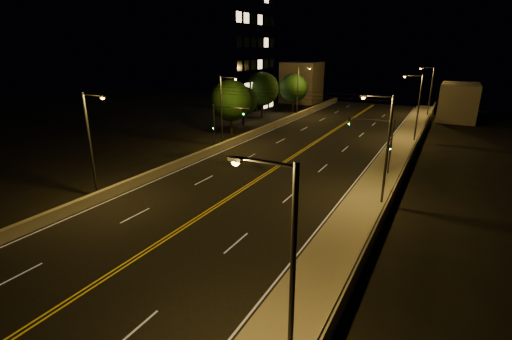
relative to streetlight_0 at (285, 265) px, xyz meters
The scene contains 25 objects.
ground 12.81m from the streetlight_0, 169.10° to the right, with size 160.00×160.00×0.00m, color black.
road 21.80m from the streetlight_0, 122.93° to the left, with size 18.00×120.00×0.02m, color black.
sidewalk 18.49m from the streetlight_0, 92.30° to the left, with size 3.60×120.00×0.30m, color gray.
curb 18.68m from the streetlight_0, 98.27° to the left, with size 0.14×120.00×0.15m, color gray.
parapet_wall 18.33m from the streetlight_0, 86.99° to the left, with size 0.30×120.00×1.00m, color gray.
jersey_barrier 27.65m from the streetlight_0, 139.25° to the left, with size 0.45×120.00×0.90m, color gray.
distant_building_right 64.49m from the streetlight_0, 85.57° to the left, with size 6.00×10.00×6.30m, color slate.
distant_building_left 77.33m from the streetlight_0, 110.84° to the left, with size 8.00×8.00×9.09m, color slate.
parapet_rail 18.21m from the streetlight_0, 86.99° to the left, with size 0.06×0.06×120.00m, color black.
lane_markings 21.74m from the streetlight_0, 123.03° to the left, with size 17.32×116.00×0.00m.
streetlight_0 is the anchor object (origin of this frame).
streetlight_1 19.14m from the streetlight_0, 90.00° to the left, with size 2.55×0.28×8.91m.
streetlight_2 43.25m from the streetlight_0, 90.00° to the left, with size 2.55×0.28×8.91m.
streetlight_3 65.47m from the streetlight_0, 90.00° to the left, with size 2.55×0.28×8.91m.
streetlight_4 23.46m from the streetlight_0, 155.97° to the left, with size 2.55×0.28×8.91m.
streetlight_5 36.33m from the streetlight_0, 126.15° to the left, with size 2.55×0.28×8.91m.
streetlight_6 59.36m from the streetlight_0, 111.16° to the left, with size 2.55×0.28×8.91m.
traffic_signal_right 27.09m from the streetlight_0, 93.31° to the left, with size 5.11×0.31×5.70m.
traffic_signal_left 33.80m from the streetlight_0, 126.90° to the left, with size 5.11×0.31×5.70m.
overhead_wires 29.70m from the streetlight_0, 112.88° to the left, with size 22.00×0.03×0.83m.
building_tower 63.98m from the streetlight_0, 128.41° to the left, with size 24.00×15.00×31.05m.
tree_0 42.66m from the streetlight_0, 124.17° to the left, with size 5.89×5.89×7.99m.
tree_1 49.77m from the streetlight_0, 121.50° to the left, with size 4.68×4.68×6.34m.
tree_2 57.07m from the streetlight_0, 117.85° to the left, with size 5.99×5.99×8.12m.
tree_3 63.17m from the streetlight_0, 112.17° to the left, with size 5.50×5.50×7.45m.
Camera 1 is at (15.80, -8.00, 12.26)m, focal length 26.00 mm.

